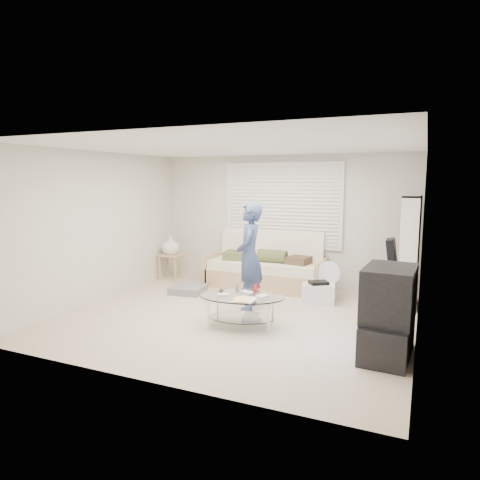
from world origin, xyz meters
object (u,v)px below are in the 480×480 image
at_px(tv_unit, 388,313).
at_px(coffee_table, 242,302).
at_px(bookshelf, 409,251).
at_px(futon_sofa, 266,269).

distance_m(tv_unit, coffee_table, 1.96).
height_order(tv_unit, coffee_table, tv_unit).
bearing_deg(bookshelf, coffee_table, -136.07).
xyz_separation_m(futon_sofa, tv_unit, (2.39, -2.49, 0.16)).
relative_size(futon_sofa, tv_unit, 2.10).
bearing_deg(futon_sofa, coffee_table, -78.60).
bearing_deg(tv_unit, coffee_table, 172.29).
distance_m(futon_sofa, coffee_table, 2.27).
bearing_deg(futon_sofa, tv_unit, -46.15).
bearing_deg(bookshelf, futon_sofa, 174.68).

